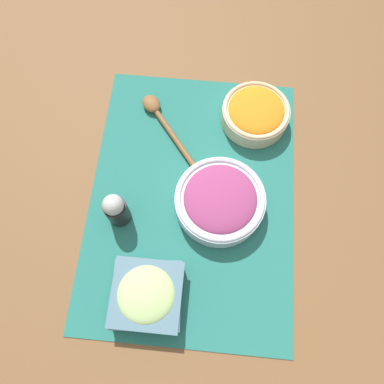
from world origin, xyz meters
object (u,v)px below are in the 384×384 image
(onion_bowl, at_px, (220,200))
(carrot_bowl, at_px, (256,113))
(cucumber_bowl, at_px, (147,295))
(pepper_shaker, at_px, (116,209))
(wooden_spoon, at_px, (162,119))

(onion_bowl, xyz_separation_m, carrot_bowl, (0.21, -0.06, -0.00))
(cucumber_bowl, height_order, pepper_shaker, pepper_shaker)
(onion_bowl, xyz_separation_m, wooden_spoon, (0.19, 0.14, -0.02))
(pepper_shaker, bearing_deg, wooden_spoon, -14.11)
(wooden_spoon, bearing_deg, pepper_shaker, 165.89)
(cucumber_bowl, xyz_separation_m, carrot_bowl, (0.41, -0.19, -0.00))
(carrot_bowl, height_order, pepper_shaker, pepper_shaker)
(carrot_bowl, relative_size, wooden_spoon, 0.76)
(cucumber_bowl, bearing_deg, onion_bowl, -31.74)
(pepper_shaker, bearing_deg, cucumber_bowl, -152.46)
(onion_bowl, relative_size, pepper_shaker, 1.90)
(cucumber_bowl, xyz_separation_m, pepper_shaker, (0.15, 0.08, 0.02))
(carrot_bowl, relative_size, pepper_shaker, 1.55)
(carrot_bowl, distance_m, wooden_spoon, 0.21)
(onion_bowl, relative_size, wooden_spoon, 0.93)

